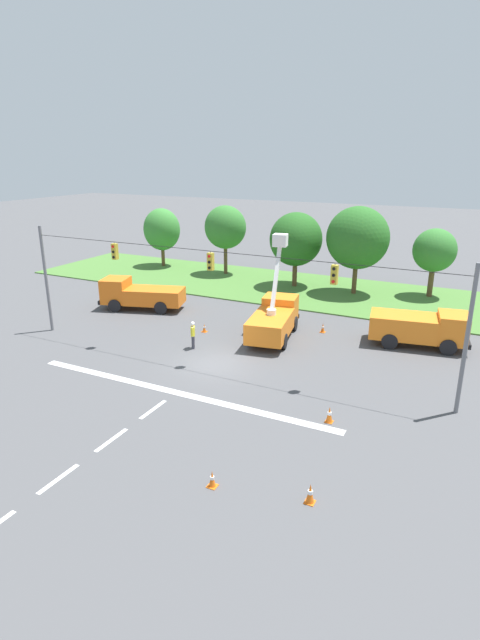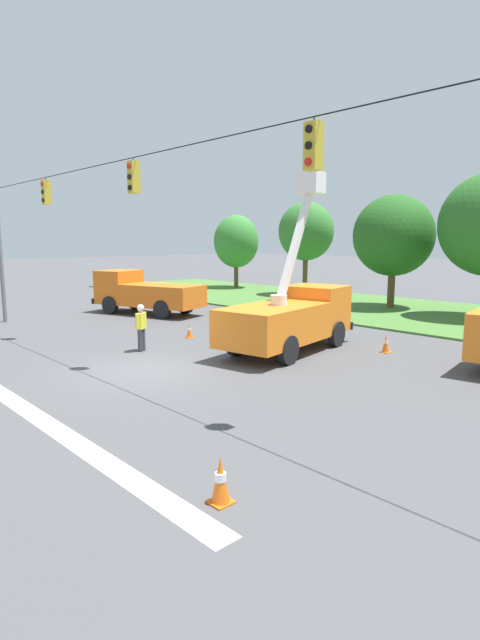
{
  "view_description": "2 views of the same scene",
  "coord_description": "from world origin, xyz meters",
  "px_view_note": "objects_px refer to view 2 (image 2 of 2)",
  "views": [
    {
      "loc": [
        13.23,
        -23.37,
        11.63
      ],
      "look_at": [
        0.75,
        1.64,
        2.3
      ],
      "focal_mm": 28.0,
      "sensor_mm": 36.0,
      "label": 1
    },
    {
      "loc": [
        13.48,
        -8.35,
        4.13
      ],
      "look_at": [
        1.45,
        2.88,
        1.48
      ],
      "focal_mm": 28.0,
      "sensor_mm": 36.0,
      "label": 2
    }
  ],
  "objects_px": {
    "tree_centre": "(394,236)",
    "traffic_cone_lane_edge_a": "(220,480)",
    "traffic_cone_foreground_right": "(386,344)",
    "traffic_cone_mid_right": "(189,331)",
    "tree_west": "(306,232)",
    "utility_truck_support_near": "(144,293)",
    "utility_truck_bucket_lift": "(291,314)",
    "road_worker": "(141,325)",
    "tree_far_west": "(236,242)"
  },
  "relations": [
    {
      "from": "utility_truck_bucket_lift",
      "to": "utility_truck_support_near",
      "type": "distance_m",
      "value": 11.99
    },
    {
      "from": "tree_centre",
      "to": "road_worker",
      "type": "distance_m",
      "value": 17.56
    },
    {
      "from": "utility_truck_bucket_lift",
      "to": "tree_centre",
      "type": "bearing_deg",
      "value": 104.83
    },
    {
      "from": "tree_west",
      "to": "traffic_cone_lane_edge_a",
      "type": "xyz_separation_m",
      "value": [
        18.06,
        -23.84,
        -4.35
      ]
    },
    {
      "from": "traffic_cone_lane_edge_a",
      "to": "road_worker",
      "type": "bearing_deg",
      "value": 154.15
    },
    {
      "from": "utility_truck_support_near",
      "to": "traffic_cone_mid_right",
      "type": "xyz_separation_m",
      "value": [
        7.28,
        -2.39,
        -0.92
      ]
    },
    {
      "from": "road_worker",
      "to": "tree_far_west",
      "type": "bearing_deg",
      "value": 129.12
    },
    {
      "from": "utility_truck_bucket_lift",
      "to": "traffic_cone_foreground_right",
      "type": "height_order",
      "value": "utility_truck_bucket_lift"
    },
    {
      "from": "tree_centre",
      "to": "utility_truck_bucket_lift",
      "type": "xyz_separation_m",
      "value": [
        3.45,
        -13.05,
        -3.0
      ]
    },
    {
      "from": "traffic_cone_mid_right",
      "to": "utility_truck_support_near",
      "type": "bearing_deg",
      "value": 161.82
    },
    {
      "from": "road_worker",
      "to": "traffic_cone_lane_edge_a",
      "type": "bearing_deg",
      "value": -25.85
    },
    {
      "from": "tree_west",
      "to": "utility_truck_support_near",
      "type": "bearing_deg",
      "value": -92.01
    },
    {
      "from": "tree_west",
      "to": "utility_truck_bucket_lift",
      "type": "distance_m",
      "value": 18.9
    },
    {
      "from": "road_worker",
      "to": "traffic_cone_lane_edge_a",
      "type": "height_order",
      "value": "road_worker"
    },
    {
      "from": "tree_west",
      "to": "tree_centre",
      "type": "distance_m",
      "value": 8.17
    },
    {
      "from": "tree_far_west",
      "to": "tree_centre",
      "type": "distance_m",
      "value": 15.9
    },
    {
      "from": "traffic_cone_foreground_right",
      "to": "traffic_cone_lane_edge_a",
      "type": "relative_size",
      "value": 0.86
    },
    {
      "from": "utility_truck_support_near",
      "to": "traffic_cone_foreground_right",
      "type": "bearing_deg",
      "value": 4.56
    },
    {
      "from": "tree_far_west",
      "to": "traffic_cone_foreground_right",
      "type": "relative_size",
      "value": 9.37
    },
    {
      "from": "utility_truck_bucket_lift",
      "to": "road_worker",
      "type": "xyz_separation_m",
      "value": [
        -3.73,
        -4.18,
        -0.37
      ]
    },
    {
      "from": "tree_west",
      "to": "traffic_cone_mid_right",
      "type": "height_order",
      "value": "tree_west"
    },
    {
      "from": "tree_centre",
      "to": "traffic_cone_foreground_right",
      "type": "bearing_deg",
      "value": -60.35
    },
    {
      "from": "utility_truck_support_near",
      "to": "tree_centre",
      "type": "bearing_deg",
      "value": 54.52
    },
    {
      "from": "utility_truck_bucket_lift",
      "to": "utility_truck_support_near",
      "type": "xyz_separation_m",
      "value": [
        -11.93,
        1.15,
        -0.17
      ]
    },
    {
      "from": "tree_west",
      "to": "utility_truck_bucket_lift",
      "type": "xyz_separation_m",
      "value": [
        11.46,
        -14.65,
        -3.36
      ]
    },
    {
      "from": "utility_truck_support_near",
      "to": "traffic_cone_foreground_right",
      "type": "height_order",
      "value": "utility_truck_support_near"
    },
    {
      "from": "tree_west",
      "to": "utility_truck_support_near",
      "type": "height_order",
      "value": "tree_west"
    },
    {
      "from": "tree_centre",
      "to": "road_worker",
      "type": "relative_size",
      "value": 3.82
    },
    {
      "from": "tree_far_west",
      "to": "tree_west",
      "type": "distance_m",
      "value": 7.83
    },
    {
      "from": "utility_truck_bucket_lift",
      "to": "tree_west",
      "type": "bearing_deg",
      "value": 128.03
    },
    {
      "from": "tree_west",
      "to": "utility_truck_support_near",
      "type": "distance_m",
      "value": 13.96
    },
    {
      "from": "tree_centre",
      "to": "tree_far_west",
      "type": "bearing_deg",
      "value": 173.32
    },
    {
      "from": "tree_far_west",
      "to": "road_worker",
      "type": "bearing_deg",
      "value": -50.88
    },
    {
      "from": "tree_west",
      "to": "road_worker",
      "type": "xyz_separation_m",
      "value": [
        7.73,
        -18.83,
        -3.73
      ]
    },
    {
      "from": "tree_west",
      "to": "road_worker",
      "type": "height_order",
      "value": "tree_west"
    },
    {
      "from": "tree_far_west",
      "to": "utility_truck_bucket_lift",
      "type": "xyz_separation_m",
      "value": [
        19.25,
        -14.9,
        -2.62
      ]
    },
    {
      "from": "traffic_cone_foreground_right",
      "to": "traffic_cone_mid_right",
      "type": "bearing_deg",
      "value": -154.04
    },
    {
      "from": "traffic_cone_mid_right",
      "to": "tree_centre",
      "type": "bearing_deg",
      "value": 85.22
    },
    {
      "from": "tree_far_west",
      "to": "traffic_cone_mid_right",
      "type": "distance_m",
      "value": 22.07
    },
    {
      "from": "road_worker",
      "to": "tree_west",
      "type": "bearing_deg",
      "value": 112.32
    },
    {
      "from": "tree_west",
      "to": "utility_truck_support_near",
      "type": "xyz_separation_m",
      "value": [
        -0.47,
        -13.5,
        -3.53
      ]
    },
    {
      "from": "tree_far_west",
      "to": "utility_truck_support_near",
      "type": "height_order",
      "value": "tree_far_west"
    },
    {
      "from": "traffic_cone_mid_right",
      "to": "tree_far_west",
      "type": "bearing_deg",
      "value": 132.13
    },
    {
      "from": "traffic_cone_foreground_right",
      "to": "utility_truck_bucket_lift",
      "type": "bearing_deg",
      "value": -138.91
    },
    {
      "from": "tree_far_west",
      "to": "road_worker",
      "type": "height_order",
      "value": "tree_far_west"
    },
    {
      "from": "tree_centre",
      "to": "traffic_cone_lane_edge_a",
      "type": "bearing_deg",
      "value": -65.67
    },
    {
      "from": "tree_centre",
      "to": "traffic_cone_lane_edge_a",
      "type": "distance_m",
      "value": 24.72
    },
    {
      "from": "tree_far_west",
      "to": "utility_truck_bucket_lift",
      "type": "height_order",
      "value": "utility_truck_bucket_lift"
    },
    {
      "from": "traffic_cone_foreground_right",
      "to": "tree_far_west",
      "type": "bearing_deg",
      "value": 150.12
    },
    {
      "from": "tree_centre",
      "to": "utility_truck_support_near",
      "type": "distance_m",
      "value": 14.95
    }
  ]
}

